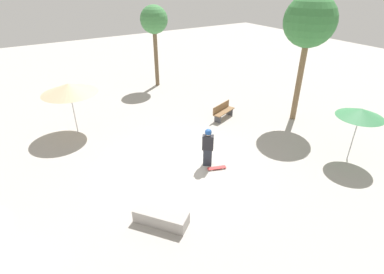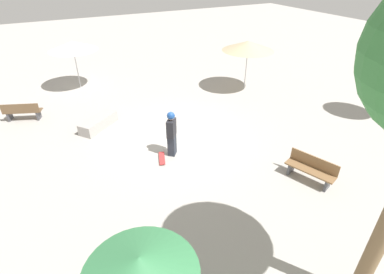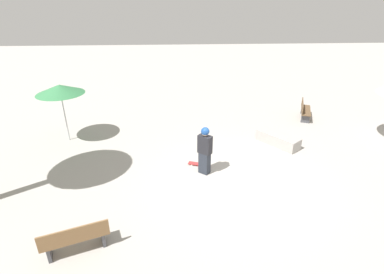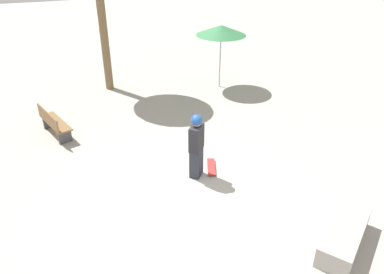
{
  "view_description": "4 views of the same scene",
  "coord_description": "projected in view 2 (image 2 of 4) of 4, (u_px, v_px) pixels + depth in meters",
  "views": [
    {
      "loc": [
        5.37,
        9.39,
        7.39
      ],
      "look_at": [
        -0.53,
        0.05,
        1.25
      ],
      "focal_mm": 28.0,
      "sensor_mm": 36.0,
      "label": 1
    },
    {
      "loc": [
        -9.56,
        4.18,
        6.38
      ],
      "look_at": [
        -1.53,
        0.05,
        0.89
      ],
      "focal_mm": 28.0,
      "sensor_mm": 36.0,
      "label": 2
    },
    {
      "loc": [
        -1.93,
        -8.39,
        5.74
      ],
      "look_at": [
        -1.38,
        1.16,
        1.13
      ],
      "focal_mm": 28.0,
      "sensor_mm": 36.0,
      "label": 3
    },
    {
      "loc": [
        6.57,
        -2.12,
        5.64
      ],
      "look_at": [
        -1.05,
        0.5,
        1.12
      ],
      "focal_mm": 35.0,
      "sensor_mm": 36.0,
      "label": 4
    }
  ],
  "objects": [
    {
      "name": "ground_plane",
      "position": [
        176.0,
        138.0,
        12.21
      ],
      "size": [
        60.0,
        60.0,
        0.0
      ],
      "primitive_type": "plane",
      "color": "#ADA8A0"
    },
    {
      "name": "skateboard",
      "position": [
        162.0,
        158.0,
        10.9
      ],
      "size": [
        0.82,
        0.45,
        0.07
      ],
      "rotation": [
        0.0,
        0.0,
        2.81
      ],
      "color": "red",
      "rests_on": "ground_plane"
    },
    {
      "name": "skater_main",
      "position": [
        172.0,
        132.0,
        10.75
      ],
      "size": [
        0.52,
        0.49,
        1.75
      ],
      "rotation": [
        0.0,
        0.0,
        2.46
      ],
      "color": "#282D38",
      "rests_on": "ground_plane"
    },
    {
      "name": "shade_umbrella_white",
      "position": [
        72.0,
        46.0,
        15.69
      ],
      "size": [
        2.56,
        2.56,
        2.56
      ],
      "color": "#B7B7BC",
      "rests_on": "ground_plane"
    },
    {
      "name": "bench_far",
      "position": [
        311.0,
        169.0,
        9.73
      ],
      "size": [
        1.65,
        0.95,
        0.85
      ],
      "rotation": [
        0.0,
        0.0,
        0.34
      ],
      "color": "#47474C",
      "rests_on": "ground_plane"
    },
    {
      "name": "shade_umbrella_tan",
      "position": [
        248.0,
        46.0,
        15.45
      ],
      "size": [
        2.69,
        2.69,
        2.63
      ],
      "color": "#B7B7BC",
      "rests_on": "ground_plane"
    },
    {
      "name": "shade_umbrella_green",
      "position": [
        140.0,
        265.0,
        4.65
      ],
      "size": [
        1.92,
        1.92,
        2.45
      ],
      "color": "#B7B7BC",
      "rests_on": "ground_plane"
    },
    {
      "name": "concrete_ledge",
      "position": [
        99.0,
        123.0,
        12.81
      ],
      "size": [
        1.62,
        1.83,
        0.47
      ],
      "rotation": [
        0.0,
        0.0,
        2.23
      ],
      "color": "#A8A39E",
      "rests_on": "ground_plane"
    },
    {
      "name": "bench_near",
      "position": [
        22.0,
        111.0,
        13.33
      ],
      "size": [
        0.99,
        1.65,
        0.85
      ],
      "rotation": [
        0.0,
        0.0,
        4.34
      ],
      "color": "#47474C",
      "rests_on": "ground_plane"
    }
  ]
}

